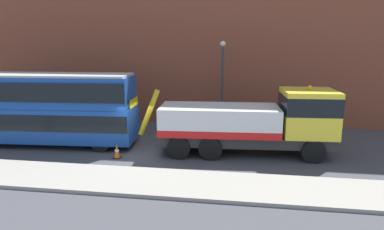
{
  "coord_description": "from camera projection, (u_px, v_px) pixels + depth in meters",
  "views": [
    {
      "loc": [
        5.12,
        -17.16,
        5.85
      ],
      "look_at": [
        2.52,
        0.3,
        2.0
      ],
      "focal_mm": 31.98,
      "sensor_mm": 36.0,
      "label": 1
    }
  ],
  "objects": [
    {
      "name": "ground_plane",
      "position": [
        145.0,
        151.0,
        18.57
      ],
      "size": [
        120.0,
        120.0,
        0.0
      ],
      "primitive_type": "plane",
      "color": "#424247"
    },
    {
      "name": "near_kerb",
      "position": [
        118.0,
        180.0,
        14.49
      ],
      "size": [
        60.0,
        2.8,
        0.15
      ],
      "primitive_type": "cube",
      "color": "gray",
      "rests_on": "ground_plane"
    },
    {
      "name": "building_facade",
      "position": [
        171.0,
        8.0,
        23.72
      ],
      "size": [
        60.0,
        1.5,
        16.0
      ],
      "color": "brown",
      "rests_on": "ground_plane"
    },
    {
      "name": "recovery_tow_truck",
      "position": [
        254.0,
        121.0,
        17.68
      ],
      "size": [
        10.21,
        3.17,
        3.67
      ],
      "rotation": [
        0.0,
        0.0,
        0.06
      ],
      "color": "#2D2D2D",
      "rests_on": "ground_plane"
    },
    {
      "name": "double_decker_bus",
      "position": [
        38.0,
        106.0,
        19.28
      ],
      "size": [
        11.15,
        3.21,
        4.06
      ],
      "rotation": [
        0.0,
        0.0,
        0.06
      ],
      "color": "#19479E",
      "rests_on": "ground_plane"
    },
    {
      "name": "traffic_cone_near_bus",
      "position": [
        117.0,
        152.0,
        17.33
      ],
      "size": [
        0.36,
        0.36,
        0.72
      ],
      "color": "orange",
      "rests_on": "ground_plane"
    },
    {
      "name": "street_lamp",
      "position": [
        222.0,
        78.0,
        22.03
      ],
      "size": [
        0.36,
        0.36,
        5.83
      ],
      "color": "#38383D",
      "rests_on": "ground_plane"
    }
  ]
}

